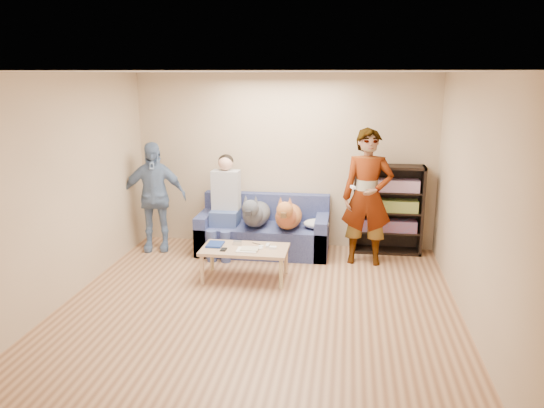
% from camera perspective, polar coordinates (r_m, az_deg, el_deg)
% --- Properties ---
extents(ground, '(5.00, 5.00, 0.00)m').
position_cam_1_polar(ground, '(6.01, -1.68, -11.58)').
color(ground, brown).
rests_on(ground, ground).
extents(ceiling, '(5.00, 5.00, 0.00)m').
position_cam_1_polar(ceiling, '(5.43, -1.88, 14.04)').
color(ceiling, white).
rests_on(ceiling, ground).
extents(wall_back, '(4.50, 0.00, 4.50)m').
position_cam_1_polar(wall_back, '(8.00, 1.34, 4.65)').
color(wall_back, tan).
rests_on(wall_back, ground).
extents(wall_front, '(4.50, 0.00, 4.50)m').
position_cam_1_polar(wall_front, '(3.26, -9.52, -9.51)').
color(wall_front, tan).
rests_on(wall_front, ground).
extents(wall_left, '(0.00, 5.00, 5.00)m').
position_cam_1_polar(wall_left, '(6.36, -22.17, 1.19)').
color(wall_left, tan).
rests_on(wall_left, ground).
extents(wall_right, '(0.00, 5.00, 5.00)m').
position_cam_1_polar(wall_right, '(5.65, 21.33, -0.23)').
color(wall_right, tan).
rests_on(wall_right, ground).
extents(blanket, '(0.37, 0.32, 0.13)m').
position_cam_1_polar(blanket, '(7.61, 4.80, -2.13)').
color(blanket, '#B9B9BE').
rests_on(blanket, sofa).
extents(person_standing_right, '(0.70, 0.47, 1.88)m').
position_cam_1_polar(person_standing_right, '(7.35, 10.21, 0.73)').
color(person_standing_right, gray).
rests_on(person_standing_right, ground).
extents(person_standing_left, '(1.02, 0.59, 1.63)m').
position_cam_1_polar(person_standing_left, '(8.01, -12.63, 0.77)').
color(person_standing_left, '#7089B3').
rests_on(person_standing_left, ground).
extents(held_controller, '(0.08, 0.13, 0.03)m').
position_cam_1_polar(held_controller, '(7.11, 8.71, 1.80)').
color(held_controller, white).
rests_on(held_controller, person_standing_right).
extents(notebook_blue, '(0.20, 0.26, 0.03)m').
position_cam_1_polar(notebook_blue, '(6.91, -6.13, -4.34)').
color(notebook_blue, navy).
rests_on(notebook_blue, coffee_table).
extents(papers, '(0.26, 0.20, 0.02)m').
position_cam_1_polar(papers, '(6.68, -2.69, -4.97)').
color(papers, white).
rests_on(papers, coffee_table).
extents(magazine, '(0.22, 0.17, 0.01)m').
position_cam_1_polar(magazine, '(6.69, -2.40, -4.82)').
color(magazine, beige).
rests_on(magazine, coffee_table).
extents(camera_silver, '(0.11, 0.06, 0.05)m').
position_cam_1_polar(camera_silver, '(6.91, -3.73, -4.18)').
color(camera_silver, '#B9BABE').
rests_on(camera_silver, coffee_table).
extents(controller_a, '(0.04, 0.13, 0.03)m').
position_cam_1_polar(controller_a, '(6.83, -0.47, -4.47)').
color(controller_a, silver).
rests_on(controller_a, coffee_table).
extents(controller_b, '(0.09, 0.06, 0.03)m').
position_cam_1_polar(controller_b, '(6.74, 0.10, -4.71)').
color(controller_b, white).
rests_on(controller_b, coffee_table).
extents(headphone_cup_a, '(0.07, 0.07, 0.02)m').
position_cam_1_polar(headphone_cup_a, '(6.73, -1.30, -4.80)').
color(headphone_cup_a, white).
rests_on(headphone_cup_a, coffee_table).
extents(headphone_cup_b, '(0.07, 0.07, 0.02)m').
position_cam_1_polar(headphone_cup_b, '(6.80, -1.19, -4.58)').
color(headphone_cup_b, white).
rests_on(headphone_cup_b, coffee_table).
extents(pen_orange, '(0.13, 0.06, 0.01)m').
position_cam_1_polar(pen_orange, '(6.64, -3.38, -5.13)').
color(pen_orange, orange).
rests_on(pen_orange, coffee_table).
extents(pen_black, '(0.13, 0.08, 0.01)m').
position_cam_1_polar(pen_black, '(6.93, -1.68, -4.29)').
color(pen_black, black).
rests_on(pen_black, coffee_table).
extents(wallet, '(0.07, 0.12, 0.02)m').
position_cam_1_polar(wallet, '(6.72, -5.24, -4.89)').
color(wallet, black).
rests_on(wallet, coffee_table).
extents(sofa, '(1.90, 0.85, 0.82)m').
position_cam_1_polar(sofa, '(7.88, -0.86, -3.12)').
color(sofa, '#515B93').
rests_on(sofa, ground).
extents(person_seated, '(0.40, 0.73, 1.47)m').
position_cam_1_polar(person_seated, '(7.74, -5.11, 0.29)').
color(person_seated, '#40538E').
rests_on(person_seated, sofa).
extents(dog_gray, '(0.39, 1.24, 0.56)m').
position_cam_1_polar(dog_gray, '(7.63, -1.78, -1.02)').
color(dog_gray, '#4A4B54').
rests_on(dog_gray, sofa).
extents(dog_tan, '(0.38, 1.15, 0.55)m').
position_cam_1_polar(dog_tan, '(7.53, 1.72, -1.25)').
color(dog_tan, '#BE683A').
rests_on(dog_tan, sofa).
extents(coffee_table, '(1.10, 0.60, 0.42)m').
position_cam_1_polar(coffee_table, '(6.80, -2.94, -5.11)').
color(coffee_table, tan).
rests_on(coffee_table, ground).
extents(bookshelf, '(1.00, 0.34, 1.30)m').
position_cam_1_polar(bookshelf, '(7.93, 12.35, -0.35)').
color(bookshelf, black).
rests_on(bookshelf, ground).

